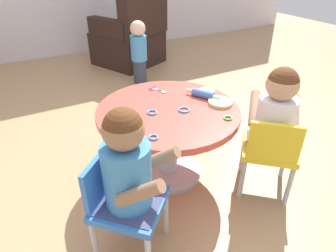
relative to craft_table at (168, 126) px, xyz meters
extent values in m
plane|color=tan|center=(0.00, 0.00, -0.36)|extent=(10.00, 10.00, 0.00)
cylinder|color=silver|center=(0.00, 0.00, -0.35)|extent=(0.44, 0.44, 0.03)
cylinder|color=silver|center=(0.00, 0.00, -0.14)|extent=(0.12, 0.12, 0.44)
cylinder|color=#D84C3F|center=(0.00, 0.00, 0.10)|extent=(0.85, 0.85, 0.04)
cylinder|color=#B7B7BC|center=(-0.25, -0.43, -0.22)|extent=(0.03, 0.03, 0.28)
cylinder|color=#B7B7BC|center=(-0.61, -0.43, -0.22)|extent=(0.03, 0.03, 0.28)
cylinder|color=#B7B7BC|center=(-0.43, -0.24, -0.22)|extent=(0.03, 0.03, 0.28)
cube|color=blue|center=(-0.43, -0.43, -0.06)|extent=(0.42, 0.42, 0.04)
cube|color=blue|center=(-0.52, -0.33, 0.06)|extent=(0.21, 0.21, 0.22)
cube|color=#3F4772|center=(-0.43, -0.43, -0.06)|extent=(0.38, 0.38, 0.04)
cylinder|color=#3F8CCC|center=(-0.43, -0.43, 0.11)|extent=(0.21, 0.21, 0.30)
sphere|color=#997051|center=(-0.43, -0.43, 0.33)|extent=(0.17, 0.17, 0.17)
sphere|color=#593319|center=(-0.43, -0.43, 0.35)|extent=(0.16, 0.16, 0.16)
cylinder|color=#997051|center=(-0.44, -0.58, 0.13)|extent=(0.19, 0.19, 0.17)
cylinder|color=#997051|center=(-0.28, -0.42, 0.13)|extent=(0.19, 0.19, 0.17)
cylinder|color=#B7B7BC|center=(0.64, -0.39, -0.22)|extent=(0.03, 0.03, 0.28)
cylinder|color=#B7B7BC|center=(0.44, -0.22, -0.22)|extent=(0.03, 0.03, 0.28)
cylinder|color=#B7B7BC|center=(0.46, -0.59, -0.22)|extent=(0.03, 0.03, 0.28)
cylinder|color=#B7B7BC|center=(0.27, -0.41, -0.22)|extent=(0.03, 0.03, 0.28)
cube|color=yellow|center=(0.45, -0.40, -0.06)|extent=(0.42, 0.42, 0.04)
cube|color=yellow|center=(0.36, -0.50, 0.06)|extent=(0.22, 0.20, 0.22)
cube|color=#3F4772|center=(0.45, -0.40, -0.06)|extent=(0.38, 0.38, 0.04)
cylinder|color=white|center=(0.45, -0.40, 0.11)|extent=(0.21, 0.21, 0.30)
sphere|color=tan|center=(0.45, -0.40, 0.33)|extent=(0.17, 0.17, 0.17)
sphere|color=#593319|center=(0.45, -0.40, 0.35)|extent=(0.16, 0.16, 0.16)
cylinder|color=tan|center=(0.60, -0.40, 0.13)|extent=(0.18, 0.20, 0.17)
cylinder|color=tan|center=(0.44, -0.26, 0.13)|extent=(0.18, 0.20, 0.17)
cube|color=black|center=(0.61, 2.20, -0.16)|extent=(0.93, 0.93, 0.40)
cube|color=black|center=(0.73, 1.94, 0.26)|extent=(0.70, 0.44, 0.45)
cube|color=black|center=(0.88, 2.33, 0.14)|extent=(0.36, 0.59, 0.20)
cube|color=black|center=(0.33, 2.07, 0.14)|extent=(0.36, 0.59, 0.20)
cylinder|color=#33384C|center=(0.46, 1.51, -0.23)|extent=(0.14, 0.14, 0.26)
cylinder|color=#3F8CCC|center=(0.46, 1.51, 0.03)|extent=(0.17, 0.17, 0.26)
sphere|color=beige|center=(0.46, 1.51, 0.23)|extent=(0.16, 0.16, 0.16)
cylinder|color=#3F72CC|center=(0.27, 0.03, 0.15)|extent=(0.11, 0.15, 0.05)
cylinder|color=white|center=(0.22, 0.11, 0.15)|extent=(0.04, 0.05, 0.02)
cylinder|color=white|center=(0.31, -0.05, 0.15)|extent=(0.04, 0.05, 0.02)
cube|color=silver|center=(0.07, 0.25, 0.12)|extent=(0.07, 0.10, 0.01)
cube|color=silver|center=(0.07, 0.25, 0.12)|extent=(0.03, 0.11, 0.01)
torus|color=#D83F99|center=(0.03, 0.30, 0.12)|extent=(0.05, 0.05, 0.01)
torus|color=#D83F99|center=(0.06, 0.31, 0.12)|extent=(0.05, 0.05, 0.01)
cylinder|color=#B2E58C|center=(0.34, 0.09, 0.13)|extent=(0.11, 0.11, 0.01)
cylinder|color=#B2E58C|center=(0.31, -0.10, 0.13)|extent=(0.15, 0.15, 0.02)
torus|color=#3F99D8|center=(0.07, -0.07, 0.13)|extent=(0.07, 0.07, 0.01)
torus|color=#3F99D8|center=(-0.21, -0.24, 0.13)|extent=(0.05, 0.05, 0.01)
torus|color=#3F99D8|center=(-0.11, -0.01, 0.13)|extent=(0.06, 0.06, 0.01)
torus|color=#4CB259|center=(0.24, -0.27, 0.13)|extent=(0.05, 0.05, 0.01)
camera|label=1|loc=(-0.73, -1.36, 0.94)|focal=31.48mm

